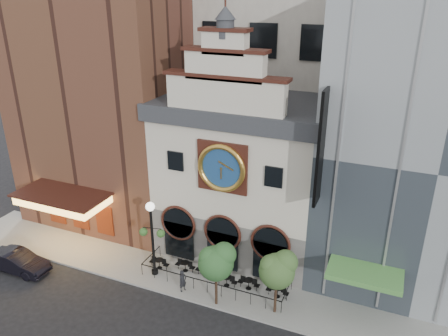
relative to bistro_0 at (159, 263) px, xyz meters
name	(u,v)px	position (x,y,z in m)	size (l,w,h in m)	color
ground	(200,305)	(4.53, -2.37, -0.61)	(120.00, 120.00, 0.00)	black
sidewalk	(215,283)	(4.53, 0.13, -0.54)	(44.00, 5.00, 0.15)	gray
clock_building	(242,172)	(4.53, 5.45, 6.07)	(12.60, 8.78, 18.65)	#605E5B
theater_building	(111,77)	(-8.47, 7.58, 11.99)	(14.00, 15.60, 25.00)	#552E24
retail_building	(435,142)	(17.52, 7.61, 9.53)	(14.00, 14.40, 20.00)	gray
cafe_railing	(215,277)	(4.53, 0.13, -0.01)	(10.60, 2.60, 0.90)	black
bistro_0	(159,263)	(0.00, 0.00, 0.00)	(1.58, 0.68, 0.90)	black
bistro_1	(185,266)	(1.96, 0.46, 0.00)	(1.58, 0.68, 0.90)	black
bistro_2	(206,271)	(3.65, 0.45, 0.00)	(1.58, 0.68, 0.90)	black
bistro_3	(227,280)	(5.48, 0.05, 0.00)	(1.58, 0.68, 0.90)	black
bistro_4	(249,283)	(7.04, 0.34, 0.00)	(1.58, 0.68, 0.90)	black
bistro_5	(277,291)	(9.13, 0.29, 0.00)	(1.58, 0.68, 0.90)	black
car_left	(18,262)	(-9.68, -4.19, 0.20)	(1.71, 4.91, 1.62)	black
pedestrian	(183,281)	(2.88, -1.64, 0.35)	(0.59, 0.39, 1.63)	black
lamppost	(152,231)	(0.03, -0.70, 3.19)	(1.86, 0.88, 5.91)	black
tree_left	(217,261)	(5.61, -1.94, 2.95)	(2.42, 2.33, 4.65)	#382619
tree_right	(278,269)	(9.45, -1.18, 2.90)	(2.38, 2.30, 4.59)	#382619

